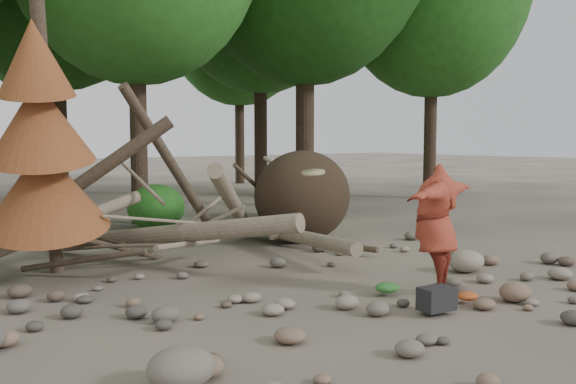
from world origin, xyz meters
TOP-DOWN VIEW (x-y plane):
  - ground at (0.00, 0.00)m, footprint 120.00×120.00m
  - deadfall_pile at (2.02, 4.24)m, footprint 8.55×5.24m
  - dead_conifer at (-3.12, 3.37)m, footprint 2.06×2.16m
  - bush_mid at (0.80, 7.80)m, footprint 1.40×1.40m
  - bush_right at (5.00, 7.00)m, footprint 2.00×2.00m
  - frisbee_thrower at (1.25, -0.53)m, footprint 3.51×1.34m
  - backpack at (0.41, -1.27)m, footprint 0.48×0.35m
  - cloth_green at (0.61, -0.21)m, footprint 0.39×0.32m
  - cloth_orange at (1.16, -1.17)m, footprint 0.32×0.26m
  - boulder_front_left at (-3.33, -1.48)m, footprint 0.64×0.57m
  - boulder_front_right at (1.78, -1.49)m, footprint 0.46×0.41m
  - boulder_mid_right at (2.84, 0.14)m, footprint 0.62×0.56m

SIDE VIEW (x-z plane):
  - ground at x=0.00m, z-range 0.00..0.00m
  - cloth_orange at x=1.16m, z-range 0.00..0.12m
  - cloth_green at x=0.61m, z-range 0.00..0.15m
  - boulder_front_right at x=1.78m, z-range 0.00..0.27m
  - backpack at x=0.41m, z-range 0.00..0.30m
  - boulder_mid_right at x=2.84m, z-range 0.00..0.37m
  - boulder_front_left at x=-3.33m, z-range 0.00..0.38m
  - bush_mid at x=0.80m, z-range 0.00..1.12m
  - bush_right at x=5.00m, z-range 0.00..1.60m
  - deadfall_pile at x=2.02m, z-range -0.70..2.60m
  - frisbee_thrower at x=1.25m, z-range 0.08..1.89m
  - dead_conifer at x=-3.12m, z-range -0.06..4.29m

